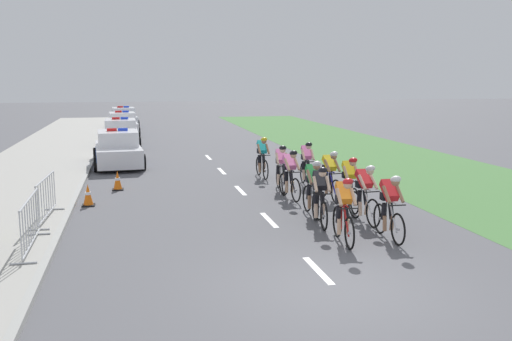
{
  "coord_description": "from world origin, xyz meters",
  "views": [
    {
      "loc": [
        -3.39,
        -8.93,
        3.66
      ],
      "look_at": [
        -0.07,
        6.35,
        1.1
      ],
      "focal_mm": 39.94,
      "sensor_mm": 36.0,
      "label": 1
    }
  ],
  "objects_px": {
    "cyclist_third": "(320,195)",
    "cyclist_ninth": "(281,167)",
    "cyclist_eleventh": "(262,157)",
    "crowd_barrier_front": "(30,224)",
    "cyclist_seventh": "(290,174)",
    "police_car_nearest": "(118,150)",
    "cyclist_second": "(390,206)",
    "police_car_furthest": "(124,118)",
    "cyclist_lead": "(344,209)",
    "traffic_cone_mid": "(118,181)",
    "cyclist_tenth": "(307,163)",
    "cyclist_fifth": "(313,187)",
    "police_car_third": "(122,125)",
    "traffic_cone_near": "(88,195)",
    "cyclist_eighth": "(330,175)",
    "crowd_barrier_middle": "(46,199)",
    "police_car_second": "(121,134)",
    "cyclist_fourth": "(365,193)",
    "cyclist_sixth": "(349,183)"
  },
  "relations": [
    {
      "from": "cyclist_fifth",
      "to": "police_car_nearest",
      "type": "relative_size",
      "value": 0.38
    },
    {
      "from": "cyclist_second",
      "to": "police_car_furthest",
      "type": "distance_m",
      "value": 32.07
    },
    {
      "from": "cyclist_lead",
      "to": "cyclist_seventh",
      "type": "xyz_separation_m",
      "value": [
        0.1,
        4.78,
        0.0
      ]
    },
    {
      "from": "crowd_barrier_front",
      "to": "crowd_barrier_middle",
      "type": "xyz_separation_m",
      "value": [
        -0.03,
        2.54,
        0.0
      ]
    },
    {
      "from": "cyclist_ninth",
      "to": "cyclist_eleventh",
      "type": "bearing_deg",
      "value": 90.98
    },
    {
      "from": "crowd_barrier_front",
      "to": "traffic_cone_mid",
      "type": "height_order",
      "value": "crowd_barrier_front"
    },
    {
      "from": "cyclist_eighth",
      "to": "crowd_barrier_middle",
      "type": "bearing_deg",
      "value": -171.91
    },
    {
      "from": "cyclist_ninth",
      "to": "crowd_barrier_front",
      "type": "bearing_deg",
      "value": -141.69
    },
    {
      "from": "cyclist_third",
      "to": "crowd_barrier_front",
      "type": "bearing_deg",
      "value": -172.02
    },
    {
      "from": "cyclist_fourth",
      "to": "cyclist_seventh",
      "type": "distance_m",
      "value": 3.38
    },
    {
      "from": "cyclist_eleventh",
      "to": "traffic_cone_mid",
      "type": "height_order",
      "value": "cyclist_eleventh"
    },
    {
      "from": "cyclist_eighth",
      "to": "cyclist_eleventh",
      "type": "bearing_deg",
      "value": 104.18
    },
    {
      "from": "crowd_barrier_middle",
      "to": "cyclist_eleventh",
      "type": "bearing_deg",
      "value": 38.58
    },
    {
      "from": "cyclist_eighth",
      "to": "crowd_barrier_front",
      "type": "distance_m",
      "value": 8.68
    },
    {
      "from": "police_car_third",
      "to": "cyclist_seventh",
      "type": "bearing_deg",
      "value": -75.83
    },
    {
      "from": "cyclist_lead",
      "to": "crowd_barrier_front",
      "type": "relative_size",
      "value": 0.74
    },
    {
      "from": "cyclist_tenth",
      "to": "traffic_cone_mid",
      "type": "distance_m",
      "value": 6.34
    },
    {
      "from": "police_car_second",
      "to": "crowd_barrier_middle",
      "type": "bearing_deg",
      "value": -95.48
    },
    {
      "from": "cyclist_seventh",
      "to": "police_car_nearest",
      "type": "relative_size",
      "value": 0.38
    },
    {
      "from": "cyclist_fifth",
      "to": "cyclist_tenth",
      "type": "distance_m",
      "value": 4.31
    },
    {
      "from": "police_car_third",
      "to": "traffic_cone_mid",
      "type": "distance_m",
      "value": 18.24
    },
    {
      "from": "cyclist_fourth",
      "to": "cyclist_eleventh",
      "type": "height_order",
      "value": "same"
    },
    {
      "from": "cyclist_third",
      "to": "cyclist_seventh",
      "type": "xyz_separation_m",
      "value": [
        0.13,
        3.21,
        0.0
      ]
    },
    {
      "from": "crowd_barrier_front",
      "to": "cyclist_lead",
      "type": "bearing_deg",
      "value": -5.47
    },
    {
      "from": "cyclist_seventh",
      "to": "cyclist_eleventh",
      "type": "relative_size",
      "value": 1.0
    },
    {
      "from": "crowd_barrier_front",
      "to": "traffic_cone_near",
      "type": "distance_m",
      "value": 4.54
    },
    {
      "from": "cyclist_eleventh",
      "to": "police_car_nearest",
      "type": "relative_size",
      "value": 0.38
    },
    {
      "from": "cyclist_lead",
      "to": "crowd_barrier_middle",
      "type": "relative_size",
      "value": 0.74
    },
    {
      "from": "cyclist_lead",
      "to": "traffic_cone_mid",
      "type": "height_order",
      "value": "cyclist_lead"
    },
    {
      "from": "cyclist_tenth",
      "to": "cyclist_eleventh",
      "type": "xyz_separation_m",
      "value": [
        -1.13,
        1.87,
        0.0
      ]
    },
    {
      "from": "cyclist_third",
      "to": "cyclist_eighth",
      "type": "relative_size",
      "value": 1.0
    },
    {
      "from": "traffic_cone_mid",
      "to": "police_car_second",
      "type": "bearing_deg",
      "value": 90.42
    },
    {
      "from": "cyclist_fifth",
      "to": "police_car_third",
      "type": "height_order",
      "value": "police_car_third"
    },
    {
      "from": "cyclist_fifth",
      "to": "cyclist_ninth",
      "type": "distance_m",
      "value": 3.45
    },
    {
      "from": "cyclist_fifth",
      "to": "police_car_nearest",
      "type": "height_order",
      "value": "police_car_nearest"
    },
    {
      "from": "traffic_cone_near",
      "to": "traffic_cone_mid",
      "type": "xyz_separation_m",
      "value": [
        0.78,
        2.23,
        0.0
      ]
    },
    {
      "from": "cyclist_third",
      "to": "cyclist_ninth",
      "type": "height_order",
      "value": "same"
    },
    {
      "from": "cyclist_eighth",
      "to": "cyclist_tenth",
      "type": "xyz_separation_m",
      "value": [
        0.04,
        2.44,
        0.0
      ]
    },
    {
      "from": "cyclist_eleventh",
      "to": "crowd_barrier_front",
      "type": "bearing_deg",
      "value": -130.38
    },
    {
      "from": "cyclist_lead",
      "to": "cyclist_eighth",
      "type": "xyz_separation_m",
      "value": [
        1.2,
        4.3,
        0.0
      ]
    },
    {
      "from": "cyclist_third",
      "to": "cyclist_ninth",
      "type": "xyz_separation_m",
      "value": [
        0.18,
        4.46,
        0.0
      ]
    },
    {
      "from": "cyclist_third",
      "to": "cyclist_sixth",
      "type": "distance_m",
      "value": 1.93
    },
    {
      "from": "crowd_barrier_middle",
      "to": "traffic_cone_mid",
      "type": "bearing_deg",
      "value": 68.38
    },
    {
      "from": "cyclist_ninth",
      "to": "cyclist_eleventh",
      "type": "relative_size",
      "value": 1.0
    },
    {
      "from": "traffic_cone_mid",
      "to": "police_car_third",
      "type": "bearing_deg",
      "value": 90.27
    },
    {
      "from": "cyclist_lead",
      "to": "police_car_furthest",
      "type": "xyz_separation_m",
      "value": [
        -5.15,
        31.51,
        -0.11
      ]
    },
    {
      "from": "cyclist_second",
      "to": "cyclist_fifth",
      "type": "distance_m",
      "value": 2.71
    },
    {
      "from": "cyclist_lead",
      "to": "police_car_nearest",
      "type": "relative_size",
      "value": 0.38
    },
    {
      "from": "cyclist_eleventh",
      "to": "traffic_cone_near",
      "type": "relative_size",
      "value": 2.69
    },
    {
      "from": "cyclist_second",
      "to": "traffic_cone_near",
      "type": "distance_m",
      "value": 8.6
    }
  ]
}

